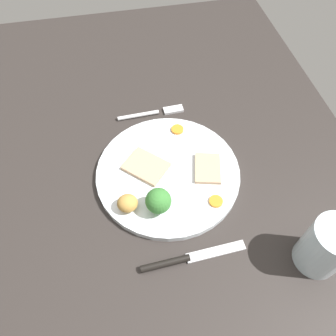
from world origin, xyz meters
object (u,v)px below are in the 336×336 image
object	(u,v)px
carrot_coin_front	(216,201)
carrot_coin_back	(177,129)
fork	(153,113)
dinner_plate	(168,173)
broccoli_floret	(158,201)
water_glass	(326,247)
knife	(184,259)
meat_slice_main	(146,166)
roast_potato_left	(127,203)
meat_slice_under	(208,168)

from	to	relation	value
carrot_coin_front	carrot_coin_back	size ratio (longest dim) A/B	0.98
fork	dinner_plate	bearing A→B (deg)	-91.91
dinner_plate	broccoli_floret	world-z (taller)	broccoli_floret
fork	water_glass	xyz separation A→B (cm)	(39.10, 21.13, 4.94)
knife	meat_slice_main	bearing A→B (deg)	97.15
meat_slice_main	water_glass	distance (cm)	34.70
broccoli_floret	fork	distance (cm)	25.59
knife	roast_potato_left	bearing A→B (deg)	122.91
water_glass	carrot_coin_front	bearing A→B (deg)	-133.93
meat_slice_under	carrot_coin_front	xyz separation A→B (cm)	(7.38, -0.43, -0.17)
meat_slice_main	water_glass	world-z (taller)	water_glass
roast_potato_left	fork	xyz separation A→B (cm)	(-23.71, 8.73, -2.57)
meat_slice_main	carrot_coin_back	bearing A→B (deg)	135.34
meat_slice_under	broccoli_floret	world-z (taller)	broccoli_floret
carrot_coin_back	water_glass	bearing A→B (deg)	27.97
carrot_coin_back	broccoli_floret	bearing A→B (deg)	-22.63
carrot_coin_back	fork	size ratio (longest dim) A/B	0.17
meat_slice_main	knife	bearing A→B (deg)	9.73
dinner_plate	knife	world-z (taller)	dinner_plate
carrot_coin_front	water_glass	world-z (taller)	water_glass
dinner_plate	meat_slice_main	world-z (taller)	meat_slice_main
water_glass	roast_potato_left	bearing A→B (deg)	-117.26
carrot_coin_front	knife	distance (cm)	12.23
dinner_plate	knife	xyz separation A→B (cm)	(17.70, -0.78, -0.25)
water_glass	dinner_plate	bearing A→B (deg)	-136.06
dinner_plate	broccoli_floret	xyz separation A→B (cm)	(7.86, -3.34, 3.55)
dinner_plate	fork	xyz separation A→B (cm)	(-17.22, -0.04, -0.31)
meat_slice_under	knife	distance (cm)	18.60
meat_slice_under	broccoli_floret	xyz separation A→B (cm)	(6.63, -11.09, 2.45)
carrot_coin_back	meat_slice_under	bearing A→B (deg)	17.80
carrot_coin_front	knife	size ratio (longest dim) A/B	0.14
meat_slice_main	knife	size ratio (longest dim) A/B	0.43
meat_slice_under	carrot_coin_front	world-z (taller)	meat_slice_under
dinner_plate	roast_potato_left	world-z (taller)	roast_potato_left
dinner_plate	meat_slice_main	xyz separation A→B (cm)	(-1.71, -4.11, 1.10)
roast_potato_left	fork	world-z (taller)	roast_potato_left
broccoli_floret	meat_slice_under	bearing A→B (deg)	120.86
dinner_plate	meat_slice_under	bearing A→B (deg)	80.93
water_glass	meat_slice_under	bearing A→B (deg)	-147.14
dinner_plate	meat_slice_under	xyz separation A→B (cm)	(1.24, 7.75, 1.10)
meat_slice_under	carrot_coin_back	xyz separation A→B (cm)	(-11.29, -3.62, -0.14)
broccoli_floret	carrot_coin_front	bearing A→B (deg)	85.95
meat_slice_under	carrot_coin_back	world-z (taller)	meat_slice_under
meat_slice_main	broccoli_floret	bearing A→B (deg)	4.60
carrot_coin_front	carrot_coin_back	distance (cm)	18.94
carrot_coin_back	broccoli_floret	distance (cm)	19.58
meat_slice_main	fork	size ratio (longest dim) A/B	0.52
knife	water_glass	world-z (taller)	water_glass
carrot_coin_back	fork	bearing A→B (deg)	-149.83
knife	fork	bearing A→B (deg)	86.20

